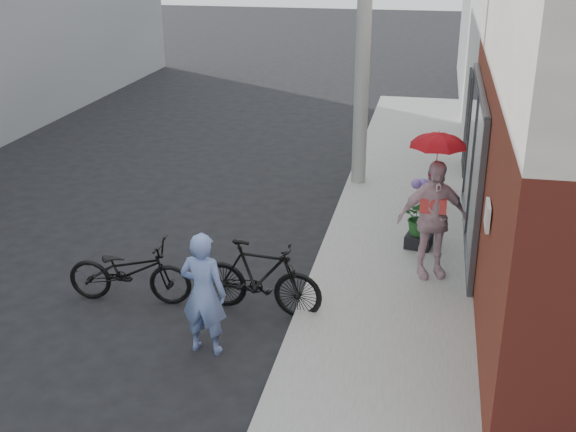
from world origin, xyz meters
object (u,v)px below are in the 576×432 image
(utility_pole, at_px, (365,6))
(kimono_woman, at_px, (432,219))
(planter, at_px, (419,241))
(officer, at_px, (203,294))
(bike_right, at_px, (260,278))
(bike_left, at_px, (130,271))

(utility_pole, distance_m, kimono_woman, 4.90)
(utility_pole, height_order, planter, utility_pole)
(officer, relative_size, bike_right, 0.92)
(officer, distance_m, bike_right, 1.18)
(kimono_woman, bearing_deg, bike_right, -167.47)
(planter, bearing_deg, officer, -125.74)
(officer, bearing_deg, bike_left, -31.03)
(bike_left, bearing_deg, planter, -62.58)
(bike_left, xyz_separation_m, bike_right, (1.83, 0.05, 0.06))
(utility_pole, xyz_separation_m, planter, (1.30, -2.98, -3.28))
(bike_left, bearing_deg, kimono_woman, -74.88)
(officer, distance_m, kimono_woman, 3.58)
(bike_left, relative_size, planter, 4.41)
(utility_pole, distance_m, bike_left, 6.67)
(bike_right, distance_m, kimono_woman, 2.62)
(utility_pole, bearing_deg, kimono_woman, -69.52)
(kimono_woman, height_order, planter, kimono_woman)
(utility_pole, bearing_deg, bike_right, -97.68)
(bike_left, height_order, kimono_woman, kimono_woman)
(officer, distance_m, bike_left, 1.76)
(officer, relative_size, bike_left, 0.90)
(utility_pole, xyz_separation_m, kimono_woman, (1.47, -3.94, -2.51))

